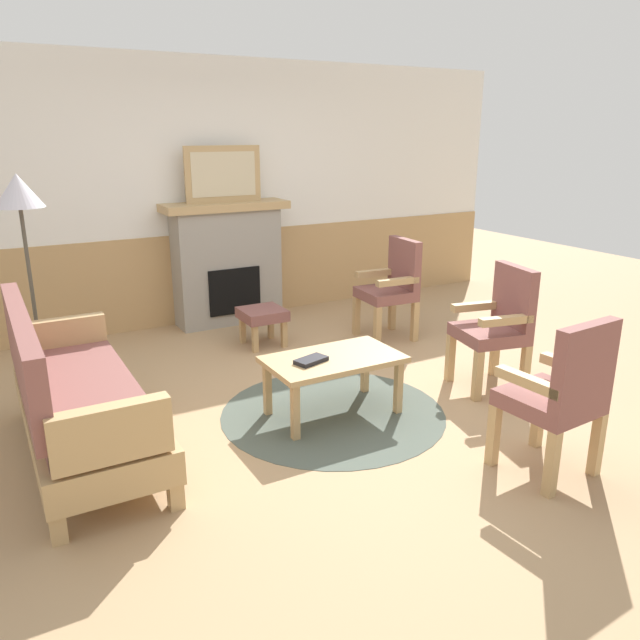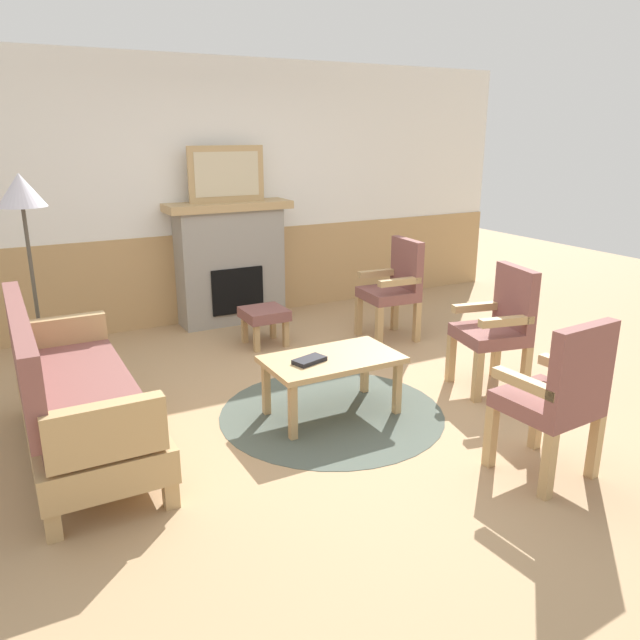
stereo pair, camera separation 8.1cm
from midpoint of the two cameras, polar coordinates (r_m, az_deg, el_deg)
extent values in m
plane|color=tan|center=(4.79, 1.58, -7.39)|extent=(14.00, 14.00, 0.00)
cube|color=white|center=(6.75, -9.95, 11.44)|extent=(7.20, 0.12, 2.70)
cube|color=tan|center=(6.82, -9.38, 4.08)|extent=(7.20, 0.02, 0.95)
cube|color=gray|center=(6.63, -8.88, 4.83)|extent=(1.10, 0.36, 1.20)
cube|color=black|center=(6.50, -8.19, 2.63)|extent=(0.56, 0.02, 0.48)
cube|color=tan|center=(6.53, -9.14, 10.33)|extent=(1.30, 0.44, 0.08)
cube|color=tan|center=(6.50, -9.28, 13.13)|extent=(0.80, 0.03, 0.56)
cube|color=beige|center=(6.48, -9.22, 13.12)|extent=(0.68, 0.01, 0.44)
cube|color=tan|center=(3.60, -13.81, -15.36)|extent=(0.08, 0.08, 0.16)
cube|color=tan|center=(5.07, -19.09, -5.93)|extent=(0.08, 0.08, 0.16)
cube|color=tan|center=(3.53, -23.64, -17.13)|extent=(0.08, 0.08, 0.16)
cube|color=tan|center=(5.02, -25.84, -6.97)|extent=(0.08, 0.08, 0.16)
cube|color=tan|center=(4.20, -21.17, -8.34)|extent=(0.70, 1.80, 0.20)
cube|color=brown|center=(4.14, -21.41, -6.33)|extent=(0.60, 1.70, 0.12)
cube|color=brown|center=(4.01, -26.10, -2.90)|extent=(0.10, 1.70, 0.50)
cube|color=tan|center=(3.32, -19.36, -9.85)|extent=(0.60, 0.10, 0.30)
cube|color=tan|center=(4.90, -23.05, -1.57)|extent=(0.60, 0.10, 0.30)
cube|color=tan|center=(4.14, -2.87, -8.45)|extent=(0.05, 0.05, 0.40)
cube|color=tan|center=(4.54, 6.72, -6.17)|extent=(0.05, 0.05, 0.40)
cube|color=tan|center=(4.50, -5.39, -6.32)|extent=(0.05, 0.05, 0.40)
cube|color=tan|center=(4.87, 3.69, -4.41)|extent=(0.05, 0.05, 0.40)
cube|color=tan|center=(4.41, 0.70, -3.65)|extent=(0.96, 0.56, 0.04)
cylinder|color=#4C564C|center=(4.57, 0.68, -8.54)|extent=(1.64, 1.64, 0.01)
cube|color=black|center=(4.30, -1.37, -3.73)|extent=(0.26, 0.18, 0.03)
cube|color=tan|center=(5.78, -6.41, -1.73)|extent=(0.05, 0.05, 0.26)
cube|color=tan|center=(5.89, -3.73, -1.28)|extent=(0.05, 0.05, 0.26)
cube|color=tan|center=(6.04, -7.53, -0.93)|extent=(0.05, 0.05, 0.26)
cube|color=tan|center=(6.15, -4.94, -0.51)|extent=(0.05, 0.05, 0.26)
cube|color=brown|center=(5.91, -5.70, 0.56)|extent=(0.40, 0.40, 0.10)
cube|color=tan|center=(5.88, 4.91, -0.64)|extent=(0.06, 0.06, 0.40)
cube|color=tan|center=(6.23, 2.99, 0.42)|extent=(0.06, 0.06, 0.40)
cube|color=tan|center=(6.09, 8.34, -0.13)|extent=(0.06, 0.06, 0.40)
cube|color=tan|center=(6.43, 6.30, 0.87)|extent=(0.06, 0.06, 0.40)
cube|color=brown|center=(6.08, 5.71, 2.40)|extent=(0.51, 0.51, 0.10)
cube|color=brown|center=(6.12, 7.41, 5.22)|extent=(0.12, 0.48, 0.48)
cube|color=tan|center=(5.87, 6.77, 3.54)|extent=(0.44, 0.10, 0.06)
cube|color=tan|center=(6.22, 4.79, 4.35)|extent=(0.44, 0.10, 0.06)
cube|color=tan|center=(4.84, 13.85, -5.03)|extent=(0.07, 0.07, 0.40)
cube|color=tan|center=(5.18, 11.47, -3.40)|extent=(0.07, 0.07, 0.40)
cube|color=tan|center=(5.07, 17.94, -4.38)|extent=(0.07, 0.07, 0.40)
cube|color=tan|center=(5.39, 15.39, -2.87)|extent=(0.07, 0.07, 0.40)
cube|color=brown|center=(5.03, 14.88, -1.23)|extent=(0.57, 0.57, 0.10)
cube|color=brown|center=(5.06, 17.04, 2.11)|extent=(0.18, 0.49, 0.48)
cube|color=tan|center=(4.82, 16.31, -0.03)|extent=(0.45, 0.16, 0.06)
cube|color=tan|center=(5.15, 13.82, 1.24)|extent=(0.45, 0.16, 0.06)
cube|color=tan|center=(3.98, 15.12, -10.15)|extent=(0.06, 0.06, 0.40)
cube|color=tan|center=(4.28, 18.93, -8.52)|extent=(0.06, 0.06, 0.40)
cube|color=tan|center=(3.75, 19.98, -12.37)|extent=(0.06, 0.06, 0.40)
cube|color=tan|center=(4.07, 23.62, -10.43)|extent=(0.06, 0.06, 0.40)
cube|color=brown|center=(3.91, 19.78, -7.05)|extent=(0.51, 0.51, 0.10)
cube|color=brown|center=(3.70, 22.67, -3.90)|extent=(0.48, 0.11, 0.48)
cube|color=tan|center=(3.69, 18.10, -5.44)|extent=(0.10, 0.44, 0.06)
cube|color=tan|center=(4.00, 21.81, -4.07)|extent=(0.10, 0.44, 0.06)
cylinder|color=#332D28|center=(5.56, -24.41, -5.27)|extent=(0.24, 0.24, 0.03)
cylinder|color=#4C473D|center=(5.34, -25.33, 1.86)|extent=(0.03, 0.03, 1.40)
cone|color=silver|center=(5.21, -26.49, 10.64)|extent=(0.36, 0.36, 0.25)
camera|label=1|loc=(0.04, -90.48, -0.15)|focal=34.72mm
camera|label=2|loc=(0.04, 89.52, 0.15)|focal=34.72mm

